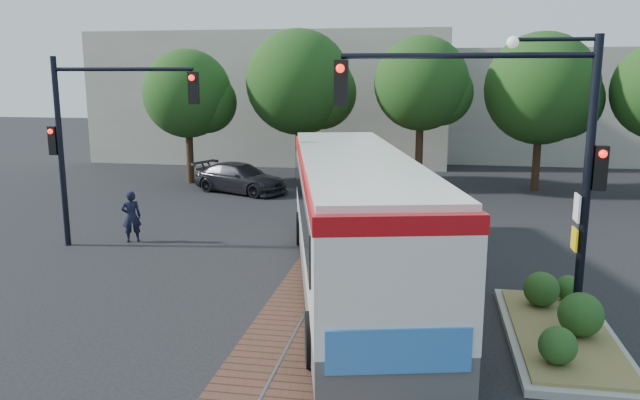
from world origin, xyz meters
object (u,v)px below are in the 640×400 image
(traffic_island, at_px, (562,323))
(officer, at_px, (131,216))
(city_bus, at_px, (354,213))
(signal_pole_left, at_px, (92,126))
(signal_pole_main, at_px, (526,140))
(parked_car, at_px, (240,178))

(traffic_island, xyz_separation_m, officer, (-12.46, 5.67, 0.53))
(city_bus, xyz_separation_m, signal_pole_left, (-8.47, 2.22, 1.94))
(signal_pole_main, distance_m, parked_car, 18.44)
(traffic_island, distance_m, signal_pole_left, 14.50)
(traffic_island, height_order, officer, officer)
(traffic_island, relative_size, officer, 3.04)
(traffic_island, xyz_separation_m, signal_pole_main, (-0.96, 0.09, 3.83))
(signal_pole_left, bearing_deg, parked_car, 80.55)
(parked_car, bearing_deg, city_bus, -128.04)
(parked_car, bearing_deg, signal_pole_left, -166.89)
(signal_pole_main, relative_size, parked_car, 1.27)
(signal_pole_left, bearing_deg, city_bus, -14.67)
(city_bus, bearing_deg, signal_pole_left, 152.12)
(city_bus, distance_m, officer, 8.36)
(city_bus, relative_size, signal_pole_left, 2.19)
(signal_pole_main, relative_size, signal_pole_left, 1.00)
(signal_pole_main, distance_m, officer, 13.20)
(city_bus, relative_size, signal_pole_main, 2.19)
(signal_pole_main, distance_m, signal_pole_left, 13.14)
(signal_pole_main, bearing_deg, traffic_island, -5.36)
(city_bus, height_order, signal_pole_main, signal_pole_main)
(signal_pole_main, height_order, signal_pole_left, signal_pole_main)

